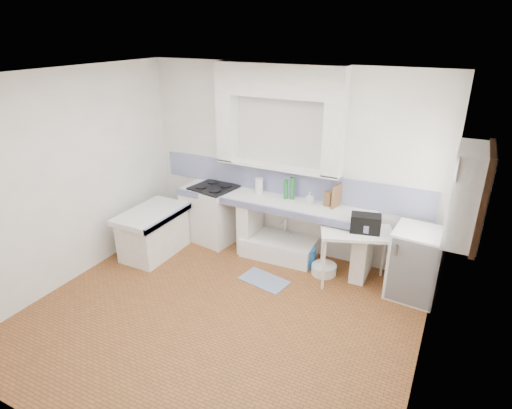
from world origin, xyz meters
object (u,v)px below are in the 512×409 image
at_px(fridge, 415,263).
at_px(sink, 279,248).
at_px(stove, 215,215).
at_px(side_table, 354,257).

bearing_deg(fridge, sink, 179.64).
relative_size(stove, sink, 0.83).
xyz_separation_m(stove, fridge, (3.10, -0.15, 0.01)).
relative_size(stove, fridge, 0.98).
distance_m(stove, sink, 1.19).
bearing_deg(stove, side_table, 3.71).
distance_m(stove, fridge, 3.10).
height_order(stove, side_table, stove).
xyz_separation_m(stove, sink, (1.14, -0.00, -0.32)).
bearing_deg(fridge, side_table, -170.91).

